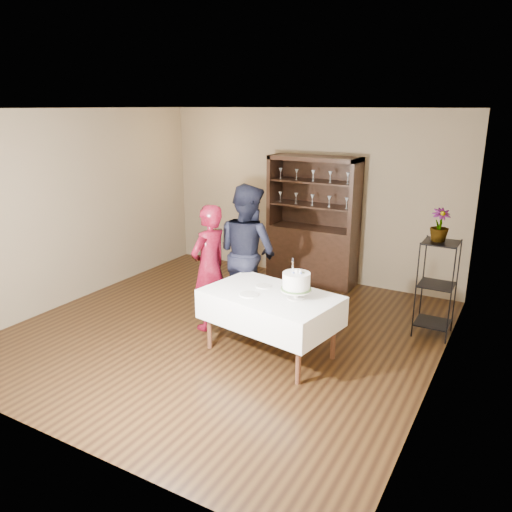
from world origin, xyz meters
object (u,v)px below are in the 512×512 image
object	(u,v)px
china_hutch	(312,242)
plant_etagere	(437,285)
cake_table	(270,308)
cake	(296,283)
man	(247,252)
woman	(209,268)
potted_plant	(440,225)

from	to	relation	value
china_hutch	plant_etagere	bearing A→B (deg)	-26.83
cake_table	cake	bearing A→B (deg)	0.44
man	cake	bearing A→B (deg)	159.45
plant_etagere	woman	xyz separation A→B (m)	(-2.52, -1.17, 0.15)
china_hutch	woman	bearing A→B (deg)	-101.18
man	potted_plant	world-z (taller)	man
man	potted_plant	bearing A→B (deg)	-147.52
plant_etagere	man	distance (m)	2.38
plant_etagere	man	size ratio (longest dim) A/B	0.67
woman	cake	bearing A→B (deg)	87.30
potted_plant	china_hutch	bearing A→B (deg)	153.12
china_hutch	plant_etagere	distance (m)	2.33
plant_etagere	china_hutch	bearing A→B (deg)	153.17
man	cake	distance (m)	1.32
cake_table	cake	xyz separation A→B (m)	(0.31, 0.00, 0.36)
plant_etagere	potted_plant	bearing A→B (deg)	155.92
woman	cake	size ratio (longest dim) A/B	3.47
china_hutch	woman	size ratio (longest dim) A/B	1.25
cake_table	man	world-z (taller)	man
cake	potted_plant	size ratio (longest dim) A/B	1.17
china_hutch	cake	size ratio (longest dim) A/B	4.36
cake	potted_plant	bearing A→B (deg)	51.21
china_hutch	cake	distance (m)	2.65
cake_table	woman	distance (m)	1.06
cake	potted_plant	xyz separation A→B (m)	(1.17, 1.45, 0.47)
cake	potted_plant	world-z (taller)	potted_plant
man	cake_table	bearing A→B (deg)	149.64
china_hutch	potted_plant	world-z (taller)	china_hutch
cake	plant_etagere	bearing A→B (deg)	49.88
china_hutch	woman	xyz separation A→B (m)	(-0.44, -2.23, 0.13)
cake_table	woman	world-z (taller)	woman
potted_plant	woman	bearing A→B (deg)	-154.31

